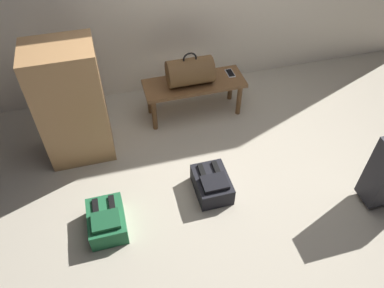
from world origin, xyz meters
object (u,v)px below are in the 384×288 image
at_px(bench, 194,87).
at_px(backpack_dark, 212,184).
at_px(cell_phone, 230,73).
at_px(side_cabinet, 71,104).
at_px(backpack_green, 107,221).
at_px(duffel_bag_brown, 190,72).

distance_m(bench, backpack_dark, 1.07).
relative_size(cell_phone, side_cabinet, 0.13).
bearing_deg(cell_phone, bench, -173.26).
bearing_deg(backpack_dark, side_cabinet, 142.05).
bearing_deg(backpack_green, side_cabinet, 97.69).
distance_m(bench, cell_phone, 0.40).
relative_size(bench, side_cabinet, 0.91).
xyz_separation_m(bench, backpack_green, (-1.03, -1.17, -0.24)).
height_order(cell_phone, side_cabinet, side_cabinet).
xyz_separation_m(bench, duffel_bag_brown, (-0.04, 0.00, 0.19)).
relative_size(bench, backpack_green, 2.63).
xyz_separation_m(backpack_green, side_cabinet, (-0.13, 0.93, 0.46)).
xyz_separation_m(bench, side_cabinet, (-1.15, -0.24, 0.22)).
xyz_separation_m(backpack_dark, side_cabinet, (-1.02, 0.80, 0.46)).
bearing_deg(side_cabinet, duffel_bag_brown, 12.30).
bearing_deg(cell_phone, backpack_dark, -115.66).
height_order(backpack_dark, backpack_green, same).
bearing_deg(backpack_dark, cell_phone, 64.34).
bearing_deg(side_cabinet, bench, 11.85).
height_order(bench, duffel_bag_brown, duffel_bag_brown).
relative_size(bench, cell_phone, 6.94).
height_order(bench, cell_phone, cell_phone).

